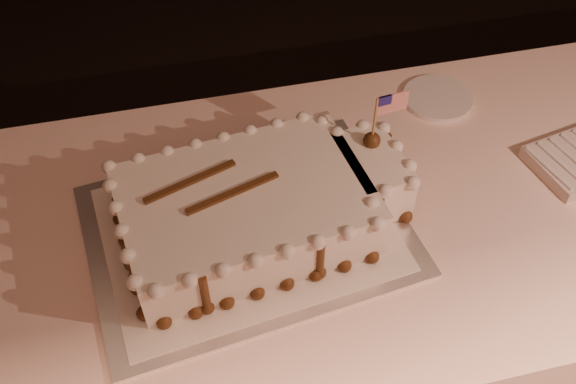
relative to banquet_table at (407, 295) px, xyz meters
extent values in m
cube|color=#FFD5C5|center=(0.00, 0.00, 0.00)|extent=(2.40, 0.80, 0.75)
cube|color=white|center=(-0.38, -0.01, 0.38)|extent=(0.64, 0.52, 0.01)
cube|color=white|center=(-0.38, -0.01, 0.38)|extent=(0.58, 0.47, 0.00)
cube|color=white|center=(-0.38, -0.01, 0.44)|extent=(0.48, 0.35, 0.11)
cube|color=white|center=(-0.13, 0.02, 0.44)|extent=(0.13, 0.18, 0.11)
sphere|color=#593216|center=(-0.56, -0.18, 0.39)|extent=(0.03, 0.03, 0.03)
sphere|color=#593216|center=(-0.50, -0.17, 0.39)|extent=(0.03, 0.03, 0.03)
sphere|color=#593216|center=(-0.45, -0.17, 0.39)|extent=(0.03, 0.03, 0.03)
sphere|color=#593216|center=(-0.39, -0.16, 0.39)|extent=(0.03, 0.03, 0.03)
sphere|color=#593216|center=(-0.34, -0.15, 0.39)|extent=(0.03, 0.03, 0.03)
sphere|color=#593216|center=(-0.28, -0.15, 0.39)|extent=(0.03, 0.03, 0.03)
sphere|color=#593216|center=(-0.23, -0.14, 0.39)|extent=(0.03, 0.03, 0.03)
sphere|color=#593216|center=(-0.17, -0.13, 0.39)|extent=(0.03, 0.03, 0.03)
sphere|color=#593216|center=(-0.17, -0.09, 0.39)|extent=(0.03, 0.03, 0.03)
sphere|color=#593216|center=(-0.14, -0.06, 0.39)|extent=(0.03, 0.03, 0.03)
sphere|color=#593216|center=(-0.08, -0.06, 0.39)|extent=(0.03, 0.03, 0.03)
sphere|color=#593216|center=(-0.07, -0.01, 0.39)|extent=(0.03, 0.03, 0.03)
sphere|color=#593216|center=(-0.08, 0.04, 0.39)|extent=(0.03, 0.03, 0.03)
sphere|color=#593216|center=(-0.09, 0.09, 0.39)|extent=(0.03, 0.03, 0.03)
sphere|color=#593216|center=(-0.12, 0.11, 0.39)|extent=(0.03, 0.03, 0.03)
sphere|color=#593216|center=(-0.18, 0.10, 0.39)|extent=(0.03, 0.03, 0.03)
sphere|color=#593216|center=(-0.20, 0.14, 0.39)|extent=(0.03, 0.03, 0.03)
sphere|color=#593216|center=(-0.23, 0.16, 0.39)|extent=(0.03, 0.03, 0.03)
sphere|color=#593216|center=(-0.29, 0.15, 0.39)|extent=(0.03, 0.03, 0.03)
sphere|color=#593216|center=(-0.34, 0.15, 0.39)|extent=(0.03, 0.03, 0.03)
sphere|color=#593216|center=(-0.40, 0.14, 0.39)|extent=(0.03, 0.03, 0.03)
sphere|color=#593216|center=(-0.45, 0.13, 0.39)|extent=(0.03, 0.03, 0.03)
sphere|color=#593216|center=(-0.51, 0.13, 0.39)|extent=(0.03, 0.03, 0.03)
sphere|color=#593216|center=(-0.56, 0.12, 0.39)|extent=(0.03, 0.03, 0.03)
sphere|color=#593216|center=(-0.62, 0.11, 0.39)|extent=(0.03, 0.03, 0.03)
sphere|color=#593216|center=(-0.62, 0.06, 0.39)|extent=(0.03, 0.03, 0.03)
sphere|color=#593216|center=(-0.61, 0.01, 0.39)|extent=(0.03, 0.03, 0.03)
sphere|color=#593216|center=(-0.60, -0.05, 0.39)|extent=(0.03, 0.03, 0.03)
sphere|color=#593216|center=(-0.60, -0.10, 0.39)|extent=(0.03, 0.03, 0.03)
sphere|color=#593216|center=(-0.59, -0.16, 0.39)|extent=(0.03, 0.03, 0.03)
sphere|color=white|center=(-0.56, -0.18, 0.49)|extent=(0.03, 0.03, 0.03)
sphere|color=white|center=(-0.50, -0.17, 0.49)|extent=(0.03, 0.03, 0.03)
sphere|color=white|center=(-0.45, -0.17, 0.49)|extent=(0.03, 0.03, 0.03)
sphere|color=white|center=(-0.39, -0.16, 0.49)|extent=(0.03, 0.03, 0.03)
sphere|color=white|center=(-0.34, -0.15, 0.49)|extent=(0.03, 0.03, 0.03)
sphere|color=white|center=(-0.28, -0.15, 0.49)|extent=(0.03, 0.03, 0.03)
sphere|color=white|center=(-0.23, -0.14, 0.49)|extent=(0.03, 0.03, 0.03)
sphere|color=white|center=(-0.17, -0.13, 0.49)|extent=(0.03, 0.03, 0.03)
sphere|color=white|center=(-0.17, -0.09, 0.49)|extent=(0.03, 0.03, 0.03)
sphere|color=white|center=(-0.14, -0.06, 0.49)|extent=(0.03, 0.03, 0.03)
sphere|color=white|center=(-0.08, -0.06, 0.49)|extent=(0.03, 0.03, 0.03)
sphere|color=white|center=(-0.07, -0.01, 0.49)|extent=(0.03, 0.03, 0.03)
sphere|color=white|center=(-0.08, 0.04, 0.49)|extent=(0.03, 0.03, 0.03)
sphere|color=white|center=(-0.09, 0.09, 0.49)|extent=(0.03, 0.03, 0.03)
sphere|color=white|center=(-0.12, 0.11, 0.49)|extent=(0.03, 0.03, 0.03)
sphere|color=white|center=(-0.18, 0.10, 0.49)|extent=(0.03, 0.03, 0.03)
sphere|color=white|center=(-0.20, 0.14, 0.49)|extent=(0.03, 0.03, 0.03)
sphere|color=white|center=(-0.23, 0.16, 0.49)|extent=(0.03, 0.03, 0.03)
sphere|color=white|center=(-0.29, 0.15, 0.49)|extent=(0.03, 0.03, 0.03)
sphere|color=white|center=(-0.34, 0.15, 0.49)|extent=(0.03, 0.03, 0.03)
sphere|color=white|center=(-0.40, 0.14, 0.49)|extent=(0.03, 0.03, 0.03)
sphere|color=white|center=(-0.45, 0.13, 0.49)|extent=(0.03, 0.03, 0.03)
sphere|color=white|center=(-0.51, 0.13, 0.49)|extent=(0.03, 0.03, 0.03)
sphere|color=white|center=(-0.56, 0.12, 0.49)|extent=(0.03, 0.03, 0.03)
sphere|color=white|center=(-0.62, 0.11, 0.49)|extent=(0.03, 0.03, 0.03)
sphere|color=white|center=(-0.62, 0.06, 0.49)|extent=(0.03, 0.03, 0.03)
sphere|color=white|center=(-0.61, 0.01, 0.49)|extent=(0.03, 0.03, 0.03)
sphere|color=white|center=(-0.60, -0.05, 0.49)|extent=(0.03, 0.03, 0.03)
sphere|color=white|center=(-0.60, -0.10, 0.49)|extent=(0.03, 0.03, 0.03)
sphere|color=white|center=(-0.59, -0.16, 0.49)|extent=(0.03, 0.03, 0.03)
cylinder|color=#593216|center=(-0.48, -0.17, 0.44)|extent=(0.01, 0.01, 0.10)
sphere|color=#593216|center=(-0.48, -0.17, 0.40)|extent=(0.03, 0.03, 0.03)
cylinder|color=#593216|center=(-0.28, -0.15, 0.44)|extent=(0.01, 0.01, 0.10)
sphere|color=#593216|center=(-0.28, -0.15, 0.40)|extent=(0.03, 0.03, 0.03)
cylinder|color=#593216|center=(-0.14, -0.06, 0.44)|extent=(0.01, 0.01, 0.10)
sphere|color=#593216|center=(-0.14, -0.06, 0.40)|extent=(0.03, 0.03, 0.03)
cylinder|color=#593216|center=(-0.08, 0.07, 0.44)|extent=(0.01, 0.01, 0.10)
sphere|color=#593216|center=(-0.08, 0.07, 0.40)|extent=(0.03, 0.03, 0.03)
cylinder|color=#593216|center=(-0.20, 0.16, 0.44)|extent=(0.01, 0.01, 0.10)
sphere|color=#593216|center=(-0.20, 0.16, 0.40)|extent=(0.03, 0.03, 0.03)
cylinder|color=#593216|center=(-0.40, 0.14, 0.44)|extent=(0.01, 0.01, 0.10)
sphere|color=#593216|center=(-0.40, 0.14, 0.40)|extent=(0.03, 0.03, 0.03)
cylinder|color=#593216|center=(-0.61, 0.11, 0.44)|extent=(0.01, 0.01, 0.10)
sphere|color=#593216|center=(-0.61, 0.11, 0.40)|extent=(0.03, 0.03, 0.03)
cylinder|color=#593216|center=(-0.60, -0.08, 0.44)|extent=(0.01, 0.01, 0.10)
sphere|color=#593216|center=(-0.60, -0.08, 0.40)|extent=(0.03, 0.03, 0.03)
cube|color=#593216|center=(-0.47, 0.03, 0.50)|extent=(0.17, 0.07, 0.01)
cube|color=#593216|center=(-0.40, -0.01, 0.50)|extent=(0.18, 0.07, 0.01)
sphere|color=#593216|center=(-0.12, 0.06, 0.50)|extent=(0.03, 0.03, 0.03)
cylinder|color=tan|center=(-0.12, 0.06, 0.54)|extent=(0.00, 0.00, 0.13)
cube|color=red|center=(-0.09, 0.06, 0.58)|extent=(0.06, 0.01, 0.04)
cube|color=navy|center=(-0.11, 0.06, 0.59)|extent=(0.03, 0.01, 0.02)
cube|color=silver|center=(0.24, -0.01, 0.41)|extent=(0.04, 0.13, 0.01)
cube|color=silver|center=(0.27, -0.01, 0.41)|extent=(0.04, 0.13, 0.01)
cube|color=silver|center=(0.30, 0.00, 0.41)|extent=(0.04, 0.13, 0.01)
cylinder|color=silver|center=(0.12, 0.27, 0.38)|extent=(0.16, 0.16, 0.01)
camera|label=1|loc=(-0.48, -0.77, 1.34)|focal=40.00mm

